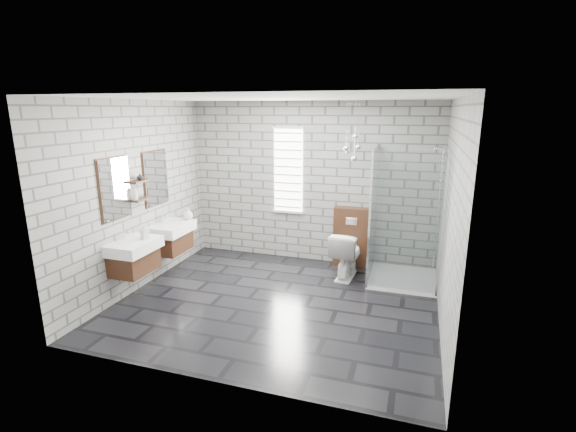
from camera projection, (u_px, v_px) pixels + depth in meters
The scene contains 20 objects.
floor at pixel (277, 303), 5.71m from camera, with size 4.20×3.60×0.02m, color black.
ceiling at pixel (275, 97), 5.03m from camera, with size 4.20×3.60×0.02m, color white.
wall_back at pixel (311, 183), 7.04m from camera, with size 4.20×0.02×2.70m, color gray.
wall_front at pixel (209, 251), 3.70m from camera, with size 4.20×0.02×2.70m, color gray.
wall_left at pixel (138, 196), 5.98m from camera, with size 0.02×3.60×2.70m, color gray.
wall_right at pixel (451, 219), 4.75m from camera, with size 0.02×3.60×2.70m, color gray.
vanity_left at pixel (132, 247), 5.63m from camera, with size 0.47×0.70×1.57m.
vanity_right at pixel (170, 229), 6.47m from camera, with size 0.47×0.70×1.57m.
shelf_lower at pixel (140, 199), 5.92m from camera, with size 0.14×0.30×0.03m, color #3F2313.
shelf_upper at pixel (139, 181), 5.86m from camera, with size 0.14×0.30×0.03m, color #3F2313.
window at pixel (288, 171), 7.08m from camera, with size 0.56×0.05×1.48m.
cistern_panel at pixel (352, 237), 6.93m from camera, with size 0.60×0.20×1.00m, color #3F2313.
flush_plate at pixel (351, 221), 6.76m from camera, with size 0.18×0.01×0.12m, color silver.
shower_enclosure at pixel (397, 251), 6.23m from camera, with size 1.00×1.00×2.03m.
pendant_cluster at pixel (352, 147), 6.26m from camera, with size 0.25×0.21×0.89m.
toilet at pixel (346, 254), 6.50m from camera, with size 0.41×0.73×0.74m, color white.
soap_bottle_a at pixel (145, 231), 5.66m from camera, with size 0.09×0.10×0.21m, color #B2B2B2.
soap_bottle_b at pixel (188, 214), 6.66m from camera, with size 0.15×0.15×0.19m, color #B2B2B2.
soap_bottle_c at pixel (135, 193), 5.78m from camera, with size 0.08×0.08×0.20m, color #B2B2B2.
vase at pixel (140, 177), 5.86m from camera, with size 0.09×0.09×0.10m, color #B2B2B2.
Camera 1 is at (1.72, -4.94, 2.57)m, focal length 26.00 mm.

